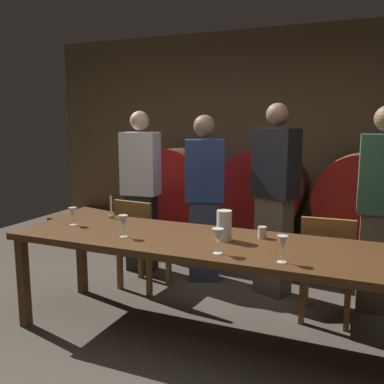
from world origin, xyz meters
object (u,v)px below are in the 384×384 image
(guest_center_left, at_px, (204,197))
(cup_left, at_px, (262,232))
(wine_barrel_center, at_px, (262,191))
(wine_glass_far_right, at_px, (282,243))
(wine_glass_far_left, at_px, (73,213))
(chair_left, at_px, (140,240))
(dining_table, at_px, (202,248))
(guest_center_right, at_px, (275,199))
(wine_barrel_left, at_px, (179,186))
(guest_far_left, at_px, (141,190))
(chair_right, at_px, (327,264))
(wine_glass_center_right, at_px, (218,235))
(pitcher, at_px, (224,225))
(guest_far_right, at_px, (381,209))
(wine_barrel_right, at_px, (362,198))
(candle_center, at_px, (111,212))
(wine_glass_center_left, at_px, (123,222))

(guest_center_left, height_order, cup_left, guest_center_left)
(wine_barrel_center, xyz_separation_m, wine_glass_far_right, (0.67, -2.24, 0.07))
(wine_glass_far_left, distance_m, cup_left, 1.54)
(chair_left, bearing_deg, dining_table, 149.56)
(guest_center_left, distance_m, guest_center_right, 0.73)
(wine_barrel_left, relative_size, wine_glass_far_left, 6.42)
(guest_far_left, bearing_deg, chair_right, 159.84)
(chair_left, height_order, wine_glass_far_left, wine_glass_far_left)
(guest_center_right, bearing_deg, wine_glass_center_right, 107.71)
(chair_left, xyz_separation_m, pitcher, (1.05, -0.61, 0.38))
(guest_far_left, height_order, wine_glass_far_left, guest_far_left)
(wine_glass_far_right, bearing_deg, guest_center_right, 104.09)
(chair_left, height_order, cup_left, chair_left)
(wine_barrel_left, xyz_separation_m, guest_far_right, (2.28, -0.94, 0.07))
(guest_far_right, distance_m, wine_glass_far_left, 2.54)
(chair_right, relative_size, guest_center_left, 0.53)
(dining_table, bearing_deg, pitcher, 15.64)
(pitcher, bearing_deg, wine_barrel_right, 65.70)
(cup_left, bearing_deg, wine_glass_center_right, -109.96)
(guest_far_left, distance_m, wine_glass_far_left, 1.16)
(pitcher, bearing_deg, candle_center, 166.36)
(wine_glass_center_right, bearing_deg, wine_glass_far_right, -1.38)
(candle_center, bearing_deg, chair_right, 10.00)
(dining_table, height_order, wine_glass_center_left, wine_glass_center_left)
(wine_barrel_center, relative_size, chair_left, 1.08)
(dining_table, relative_size, chair_left, 3.27)
(candle_center, distance_m, cup_left, 1.38)
(wine_glass_center_right, bearing_deg, guest_center_right, 86.44)
(wine_glass_far_right, bearing_deg, guest_center_left, 126.91)
(candle_center, xyz_separation_m, wine_glass_far_left, (-0.15, -0.34, 0.04))
(guest_center_left, bearing_deg, wine_glass_far_left, 35.91)
(wine_glass_center_right, bearing_deg, wine_glass_center_left, 172.40)
(wine_barrel_left, xyz_separation_m, chair_left, (0.19, -1.31, -0.33))
(wine_barrel_right, distance_m, guest_far_right, 0.96)
(guest_far_right, xyz_separation_m, candle_center, (-2.17, -0.70, -0.07))
(guest_center_left, relative_size, guest_far_right, 0.96)
(chair_right, bearing_deg, wine_glass_far_left, 15.81)
(dining_table, relative_size, wine_glass_far_right, 17.26)
(wine_barrel_right, height_order, guest_far_left, guest_far_left)
(wine_barrel_left, bearing_deg, dining_table, -60.97)
(chair_right, height_order, wine_glass_center_right, wine_glass_center_right)
(guest_far_right, relative_size, pitcher, 7.99)
(chair_left, relative_size, guest_center_right, 0.50)
(chair_left, bearing_deg, wine_barrel_center, -117.69)
(cup_left, bearing_deg, wine_glass_far_left, -171.64)
(candle_center, bearing_deg, cup_left, -4.66)
(wine_barrel_right, distance_m, wine_glass_far_left, 2.92)
(guest_far_right, bearing_deg, wine_glass_center_right, 49.84)
(chair_right, distance_m, cup_left, 0.68)
(guest_far_left, bearing_deg, wine_barrel_center, -149.42)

